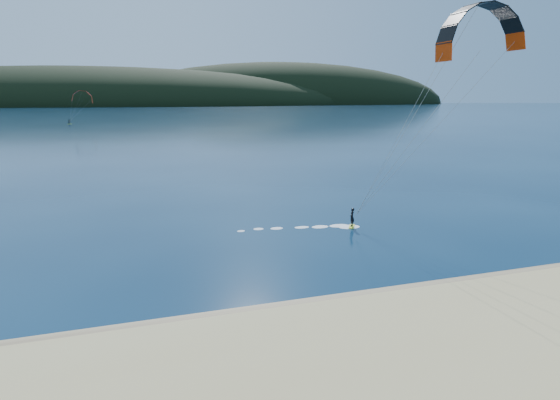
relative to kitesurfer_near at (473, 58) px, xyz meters
name	(u,v)px	position (x,y,z in m)	size (l,w,h in m)	color
ground	(298,359)	(-19.74, -14.23, -14.41)	(1800.00, 1800.00, 0.00)	#071F39
wet_sand	(269,315)	(-19.74, -9.73, -14.36)	(220.00, 2.50, 0.10)	#7F6749
headland	(131,105)	(-19.11, 731.06, -14.41)	(1200.00, 310.00, 140.00)	black
kitesurfer_near	(473,58)	(0.00, 0.00, 0.00)	(22.63, 7.85, 17.56)	#AEC417
kitesurfer_far	(82,101)	(-44.16, 188.48, -4.31)	(11.58, 6.66, 12.68)	#AEC417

